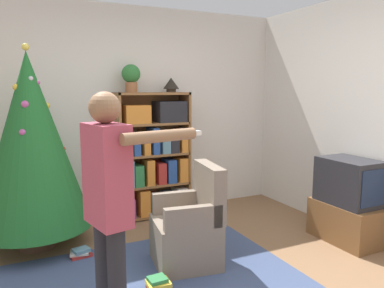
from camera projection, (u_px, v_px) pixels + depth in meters
name	position (u px, v px, depth m)	size (l,w,h in m)	color
wall_back	(123.00, 113.00, 4.67)	(8.00, 0.10, 2.60)	silver
bookshelf	(154.00, 157.00, 4.66)	(0.91, 0.33, 1.55)	brown
tv_stand	(347.00, 222.00, 3.95)	(0.44, 0.72, 0.41)	brown
television	(349.00, 181.00, 3.88)	(0.42, 0.60, 0.47)	#28282D
game_remote	(356.00, 210.00, 3.67)	(0.04, 0.12, 0.02)	white
christmas_tree	(31.00, 142.00, 3.66)	(1.10, 1.10, 2.02)	#4C3323
armchair	(190.00, 230.00, 3.41)	(0.64, 0.63, 0.92)	#7A6B5B
standing_person	(109.00, 202.00, 2.21)	(0.69, 0.46, 1.58)	#232328
potted_plant	(131.00, 76.00, 4.41)	(0.22, 0.22, 0.33)	#935B38
table_lamp	(171.00, 84.00, 4.64)	(0.20, 0.20, 0.18)	#473828
book_pile_near_tree	(81.00, 253.00, 3.58)	(0.21, 0.17, 0.08)	#B22D28
book_pile_by_chair	(158.00, 284.00, 3.00)	(0.20, 0.17, 0.10)	#B22D28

